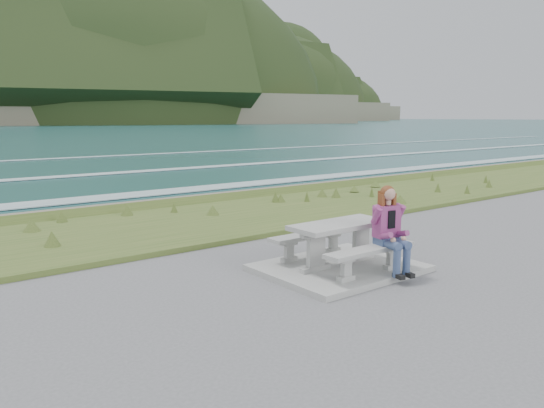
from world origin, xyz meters
The scene contains 9 objects.
concrete_slab centered at (0.00, 0.00, 0.05)m, with size 2.60×2.10×0.10m, color #999994.
picnic_table centered at (0.00, 0.00, 0.68)m, with size 1.80×0.75×0.75m.
bench_landward centered at (0.00, -0.70, 0.45)m, with size 1.80×0.35×0.45m.
bench_seaward centered at (0.00, 0.70, 0.45)m, with size 1.80×0.35×0.45m.
grass_verge centered at (0.00, 5.00, 0.00)m, with size 160.00×4.50×0.22m, color #37511E.
shore_drop centered at (0.00, 7.90, 0.00)m, with size 160.00×0.80×2.20m, color #6C6451.
ocean centered at (0.00, 25.09, -1.74)m, with size 1600.00×1600.00×0.09m.
headland_range centered at (190.37, 398.35, 9.92)m, with size 729.83×363.95×193.31m.
seated_woman centered at (0.37, -0.83, 0.63)m, with size 0.53×0.77×1.43m.
Camera 1 is at (-6.34, -6.30, 2.64)m, focal length 35.00 mm.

